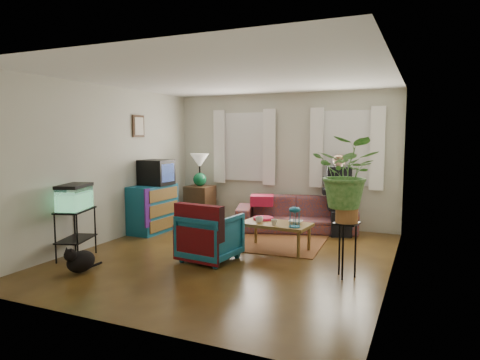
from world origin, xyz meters
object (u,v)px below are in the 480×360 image
at_px(sofa, 296,208).
at_px(plant_stand, 346,250).
at_px(dresser, 153,209).
at_px(aquarium_stand, 76,234).
at_px(coffee_table, 276,237).
at_px(armchair, 210,234).
at_px(side_table, 200,204).

xyz_separation_m(sofa, plant_stand, (1.33, -2.30, -0.08)).
bearing_deg(dresser, plant_stand, -15.67).
height_order(aquarium_stand, plant_stand, aquarium_stand).
relative_size(dresser, coffee_table, 0.92).
relative_size(sofa, armchair, 2.91).
bearing_deg(sofa, armchair, -121.92).
bearing_deg(armchair, aquarium_stand, 27.90).
xyz_separation_m(side_table, aquarium_stand, (-0.35, -3.06, -0.01)).
xyz_separation_m(dresser, armchair, (1.82, -1.18, -0.06)).
relative_size(aquarium_stand, plant_stand, 1.02).
distance_m(sofa, armchair, 2.39).
bearing_deg(dresser, coffee_table, -5.69).
bearing_deg(plant_stand, dresser, 162.62).
height_order(dresser, aquarium_stand, dresser).
distance_m(coffee_table, plant_stand, 1.48).
distance_m(side_table, dresser, 1.23).
bearing_deg(coffee_table, side_table, 150.67).
distance_m(armchair, coffee_table, 1.11).
bearing_deg(sofa, aquarium_stand, -146.39).
distance_m(sofa, coffee_table, 1.48).
relative_size(side_table, plant_stand, 1.05).
height_order(side_table, armchair, armchair).
relative_size(side_table, aquarium_stand, 1.03).
distance_m(aquarium_stand, coffee_table, 2.97).
bearing_deg(armchair, sofa, -97.29).
bearing_deg(coffee_table, armchair, -123.75).
height_order(dresser, plant_stand, dresser).
bearing_deg(sofa, side_table, 161.03).
height_order(sofa, armchair, sofa).
bearing_deg(side_table, sofa, -1.18).
bearing_deg(dresser, armchair, -31.32).
bearing_deg(side_table, coffee_table, -34.67).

